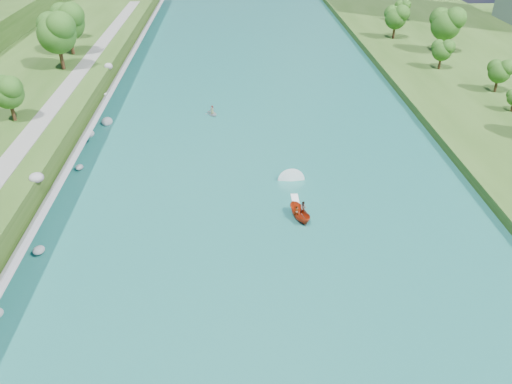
{
  "coord_description": "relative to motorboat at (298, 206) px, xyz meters",
  "views": [
    {
      "loc": [
        -3.49,
        -39.72,
        33.93
      ],
      "look_at": [
        -1.09,
        10.88,
        2.5
      ],
      "focal_mm": 35.0,
      "sensor_mm": 36.0,
      "label": 1
    }
  ],
  "objects": [
    {
      "name": "ground",
      "position": [
        -3.96,
        -10.13,
        -0.77
      ],
      "size": [
        260.0,
        260.0,
        0.0
      ],
      "primitive_type": "plane",
      "color": "#2D5119",
      "rests_on": "ground"
    },
    {
      "name": "river_water",
      "position": [
        -3.96,
        9.87,
        -0.72
      ],
      "size": [
        55.0,
        240.0,
        0.1
      ],
      "primitive_type": "cube",
      "color": "#185E57",
      "rests_on": "ground"
    },
    {
      "name": "riprap_bank",
      "position": [
        -29.8,
        9.32,
        1.03
      ],
      "size": [
        4.89,
        236.0,
        4.55
      ],
      "color": "slate",
      "rests_on": "ground"
    },
    {
      "name": "riverside_path",
      "position": [
        -36.46,
        9.87,
        2.78
      ],
      "size": [
        3.0,
        200.0,
        0.1
      ],
      "primitive_type": "cube",
      "color": "gray",
      "rests_on": "berm_west"
    },
    {
      "name": "motorboat",
      "position": [
        0.0,
        0.0,
        0.0
      ],
      "size": [
        3.6,
        18.95,
        2.02
      ],
      "rotation": [
        0.0,
        0.0,
        3.47
      ],
      "color": "#AD2C0D",
      "rests_on": "river_water"
    },
    {
      "name": "raft",
      "position": [
        -11.14,
        30.11,
        -0.3
      ],
      "size": [
        2.84,
        3.15,
        1.67
      ],
      "rotation": [
        0.0,
        0.0,
        0.49
      ],
      "color": "#989AA1",
      "rests_on": "river_water"
    }
  ]
}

